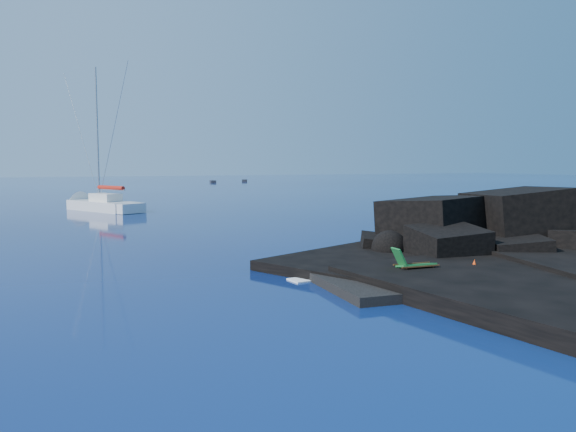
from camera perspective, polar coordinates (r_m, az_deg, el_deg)
name	(u,v)px	position (r m, az deg, el deg)	size (l,w,h in m)	color
ground	(330,295)	(20.56, 4.31, -8.03)	(400.00, 400.00, 0.00)	#030734
headland	(524,257)	(31.02, 22.82, -3.89)	(24.00, 24.00, 3.60)	black
beach	(421,282)	(23.45, 13.37, -6.49)	(8.50, 6.00, 0.70)	black
surf_foam	(369,263)	(27.31, 8.28, -4.73)	(10.00, 8.00, 0.06)	white
sailboat	(103,211)	(59.64, -18.30, 0.50)	(2.89, 13.76, 14.43)	silver
deck_chair	(416,259)	(22.95, 12.90, -4.31)	(1.76, 0.77, 1.21)	#156229
towel	(428,265)	(25.03, 14.02, -4.88)	(1.96, 0.93, 0.05)	white
sunbather	(428,262)	(25.01, 14.03, -4.56)	(1.75, 0.43, 0.23)	tan
marker_cone	(474,265)	(24.34, 18.40, -4.76)	(0.32, 0.32, 0.49)	#FC430D
distant_boat_a	(213,182)	(143.64, -7.64, 3.40)	(1.24, 4.00, 0.53)	#242328
distant_boat_b	(245,182)	(150.26, -4.43, 3.51)	(1.28, 4.12, 0.55)	black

